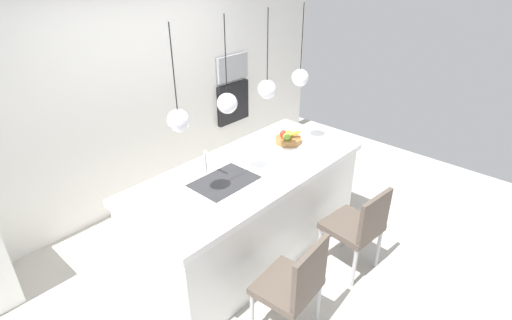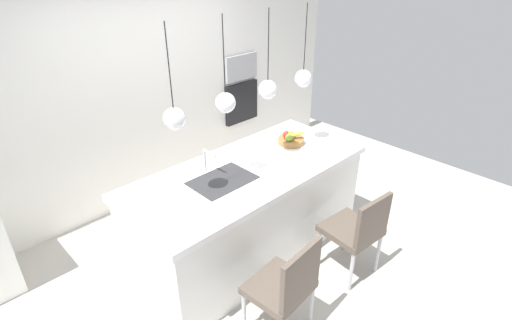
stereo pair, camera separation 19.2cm
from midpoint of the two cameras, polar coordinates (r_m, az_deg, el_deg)
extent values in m
plane|color=#BCB7AD|center=(4.21, -2.28, -12.63)|extent=(6.60, 6.60, 0.00)
cube|color=silver|center=(4.74, -17.21, 9.09)|extent=(6.00, 0.10, 2.60)
cube|color=white|center=(3.93, -2.40, -7.69)|extent=(2.31, 0.97, 0.89)
cube|color=white|center=(3.68, -2.55, -1.66)|extent=(2.37, 1.03, 0.06)
cube|color=#2D2D30|center=(3.48, -6.20, -3.19)|extent=(0.56, 0.40, 0.02)
cylinder|color=silver|center=(3.58, -8.87, -0.27)|extent=(0.02, 0.02, 0.22)
cylinder|color=silver|center=(3.48, -8.15, 0.76)|extent=(0.02, 0.16, 0.02)
cylinder|color=#9E6B38|center=(4.15, 3.36, 2.90)|extent=(0.28, 0.28, 0.06)
sphere|color=#B22D1E|center=(4.15, 2.68, 3.80)|extent=(0.08, 0.08, 0.08)
sphere|color=red|center=(4.11, 2.79, 3.50)|extent=(0.07, 0.07, 0.07)
sphere|color=olive|center=(4.07, 3.14, 3.33)|extent=(0.08, 0.08, 0.08)
sphere|color=orange|center=(4.13, 3.39, 3.72)|extent=(0.09, 0.09, 0.09)
ellipsoid|color=yellow|center=(4.11, 4.06, 3.84)|extent=(0.18, 0.14, 0.07)
cube|color=#9E9EA3|center=(5.45, -4.59, 13.23)|extent=(0.54, 0.08, 0.34)
cube|color=black|center=(5.60, -4.40, 8.28)|extent=(0.56, 0.08, 0.56)
cube|color=brown|center=(3.19, 2.66, -17.78)|extent=(0.50, 0.46, 0.06)
cube|color=brown|center=(2.95, 5.95, -16.00)|extent=(0.45, 0.08, 0.43)
cylinder|color=#B2B2B7|center=(3.56, 2.05, -17.35)|extent=(0.04, 0.04, 0.42)
cylinder|color=#B2B2B7|center=(3.34, -2.34, -21.28)|extent=(0.04, 0.04, 0.42)
cylinder|color=#B2B2B7|center=(3.43, 7.31, -19.88)|extent=(0.04, 0.04, 0.42)
cube|color=brown|center=(3.81, 12.28, -9.40)|extent=(0.50, 0.50, 0.06)
cube|color=brown|center=(3.58, 15.37, -7.86)|extent=(0.43, 0.08, 0.40)
cylinder|color=#B2B2B7|center=(4.18, 11.33, -9.77)|extent=(0.04, 0.04, 0.44)
cylinder|color=#B2B2B7|center=(3.93, 7.76, -12.26)|extent=(0.04, 0.04, 0.44)
cylinder|color=#B2B2B7|center=(4.02, 15.97, -12.20)|extent=(0.04, 0.04, 0.44)
cylinder|color=#B2B2B7|center=(3.75, 12.56, -15.03)|extent=(0.04, 0.04, 0.44)
sphere|color=silver|center=(2.93, -13.05, 5.57)|extent=(0.17, 0.17, 0.17)
cylinder|color=black|center=(2.81, -13.90, 12.81)|extent=(0.01, 0.01, 0.60)
sphere|color=silver|center=(3.21, -5.93, 8.15)|extent=(0.17, 0.17, 0.17)
cylinder|color=black|center=(3.11, -6.28, 14.83)|extent=(0.01, 0.01, 0.60)
sphere|color=silver|center=(3.54, 0.03, 10.20)|extent=(0.17, 0.17, 0.17)
cylinder|color=black|center=(3.44, 0.03, 16.29)|extent=(0.01, 0.01, 0.60)
sphere|color=silver|center=(3.90, 4.99, 11.79)|extent=(0.17, 0.17, 0.17)
cylinder|color=black|center=(3.82, 5.24, 17.34)|extent=(0.01, 0.01, 0.60)
camera|label=1|loc=(0.10, -91.49, -0.79)|focal=27.59mm
camera|label=2|loc=(0.10, 88.51, 0.79)|focal=27.59mm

